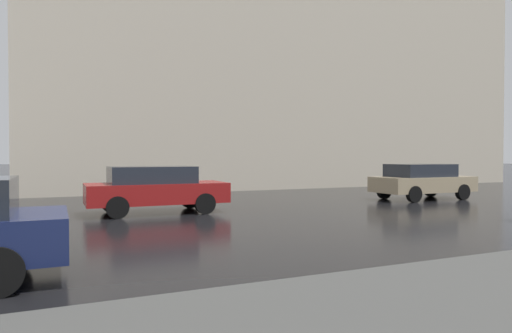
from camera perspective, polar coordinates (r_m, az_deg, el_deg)
name	(u,v)px	position (r m, az deg, el deg)	size (l,w,h in m)	color
haussmann_block_corner	(257,14)	(32.75, 0.12, 18.90)	(15.94, 29.11, 23.75)	beige
car_red	(155,188)	(13.78, -12.72, -2.70)	(1.85, 4.10, 1.41)	maroon
car_champagne	(422,180)	(18.96, 20.47, -1.68)	(1.85, 4.10, 1.41)	tan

